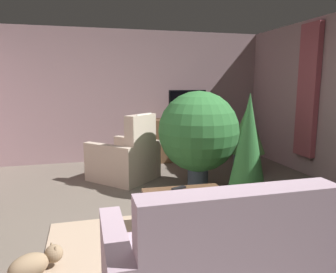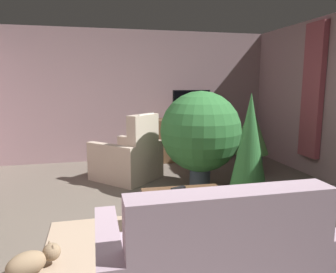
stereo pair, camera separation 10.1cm
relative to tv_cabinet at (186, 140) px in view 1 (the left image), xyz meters
The scene contains 14 objects.
ground_plane 3.37m from the tv_cabinet, 110.44° to the right, with size 6.27×7.46×0.04m, color #665B51.
wall_back 1.51m from the tv_cabinet, 163.30° to the left, with size 6.27×0.10×2.61m, color gray.
curtain_panel_far 2.48m from the tv_cabinet, 44.59° to the right, with size 0.10×0.44×2.19m, color #A34C56.
rug_central 3.88m from the tv_cabinet, 108.73° to the right, with size 2.38×2.13×0.01m, color tan.
tv_cabinet is the anchor object (origin of this frame).
television 0.76m from the tv_cabinet, 90.00° to the right, with size 0.77×0.20×0.58m.
coffee_table 3.24m from the tv_cabinet, 108.26° to the right, with size 0.89×0.51×0.42m.
tv_remote 3.14m from the tv_cabinet, 109.50° to the right, with size 0.17×0.05×0.02m, color black.
sofa_floral 4.51m from the tv_cabinet, 105.24° to the right, with size 1.52×0.86×0.98m.
armchair_near_window 1.77m from the tv_cabinet, 142.03° to the right, with size 1.24×1.25×1.11m.
potted_plant_tall_palm_by_window 1.49m from the tv_cabinet, 62.54° to the right, with size 0.61×0.61×1.22m.
potted_plant_small_fern_corner 2.68m from the tv_cabinet, 91.19° to the right, with size 0.48×0.48×1.46m.
potted_plant_on_hearth_side 1.91m from the tv_cabinet, 102.57° to the right, with size 1.18×1.18×1.46m.
cat 4.36m from the tv_cabinet, 124.67° to the right, with size 0.62×0.35×0.22m.
Camera 1 is at (-0.85, -3.05, 1.57)m, focal length 34.17 mm.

